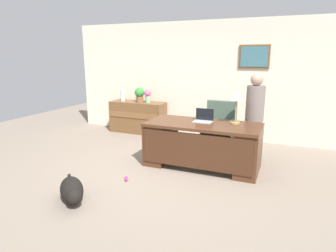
{
  "coord_description": "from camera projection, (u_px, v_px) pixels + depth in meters",
  "views": [
    {
      "loc": [
        1.84,
        -4.13,
        1.91
      ],
      "look_at": [
        -0.04,
        0.3,
        0.75
      ],
      "focal_mm": 31.19,
      "sensor_mm": 36.0,
      "label": 1
    }
  ],
  "objects": [
    {
      "name": "vase_empty",
      "position": [
        123.0,
        95.0,
        7.45
      ],
      "size": [
        0.11,
        0.11,
        0.29
      ],
      "primitive_type": "cylinder",
      "color": "silver",
      "rests_on": "credenza"
    },
    {
      "name": "dog_lying",
      "position": [
        72.0,
        190.0,
        3.91
      ],
      "size": [
        0.65,
        0.63,
        0.3
      ],
      "color": "black",
      "rests_on": "ground_plane"
    },
    {
      "name": "desk",
      "position": [
        202.0,
        143.0,
        5.08
      ],
      "size": [
        1.95,
        0.9,
        0.78
      ],
      "color": "#4C2B19",
      "rests_on": "ground_plane"
    },
    {
      "name": "ground_plane",
      "position": [
        163.0,
        174.0,
        4.85
      ],
      "size": [
        12.0,
        12.0,
        0.0
      ],
      "primitive_type": "plane",
      "color": "gray"
    },
    {
      "name": "vase_with_flowers",
      "position": [
        148.0,
        95.0,
        7.17
      ],
      "size": [
        0.17,
        0.17,
        0.32
      ],
      "color": "#8ABE9A",
      "rests_on": "credenza"
    },
    {
      "name": "laptop",
      "position": [
        204.0,
        118.0,
        5.14
      ],
      "size": [
        0.32,
        0.22,
        0.23
      ],
      "color": "#B2B5BA",
      "rests_on": "desk"
    },
    {
      "name": "credenza",
      "position": [
        138.0,
        117.0,
        7.41
      ],
      "size": [
        1.41,
        0.5,
        0.78
      ],
      "color": "brown",
      "rests_on": "ground_plane"
    },
    {
      "name": "desk_lamp",
      "position": [
        237.0,
        97.0,
        4.88
      ],
      "size": [
        0.22,
        0.22,
        0.59
      ],
      "color": "#9E8447",
      "rests_on": "desk"
    },
    {
      "name": "dog_toy_bone",
      "position": [
        126.0,
        178.0,
        4.61
      ],
      "size": [
        0.14,
        0.18,
        0.05
      ],
      "primitive_type": "ellipsoid",
      "rotation": [
        0.0,
        0.0,
        5.28
      ],
      "color": "#D8338C",
      "rests_on": "ground_plane"
    },
    {
      "name": "potted_plant",
      "position": [
        140.0,
        94.0,
        7.25
      ],
      "size": [
        0.24,
        0.24,
        0.36
      ],
      "color": "brown",
      "rests_on": "credenza"
    },
    {
      "name": "person_standing",
      "position": [
        254.0,
        118.0,
        5.23
      ],
      "size": [
        0.32,
        0.32,
        1.62
      ],
      "color": "#262323",
      "rests_on": "ground_plane"
    },
    {
      "name": "back_wall",
      "position": [
        208.0,
        80.0,
        6.85
      ],
      "size": [
        7.0,
        0.16,
        2.7
      ],
      "color": "beige",
      "rests_on": "ground_plane"
    },
    {
      "name": "armchair",
      "position": [
        219.0,
        129.0,
        5.92
      ],
      "size": [
        0.6,
        0.59,
        1.02
      ],
      "color": "#475B4C",
      "rests_on": "ground_plane"
    }
  ]
}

